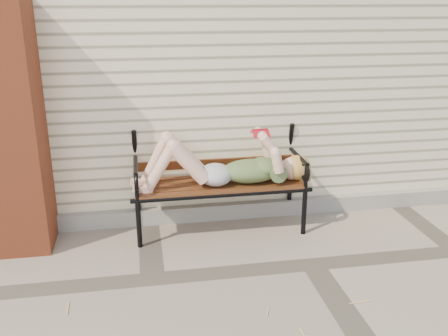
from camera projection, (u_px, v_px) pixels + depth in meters
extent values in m
plane|color=gray|center=(313.00, 264.00, 3.93)|extent=(80.00, 80.00, 0.00)
cube|color=#F3E5BE|center=(238.00, 38.00, 6.23)|extent=(8.00, 4.00, 3.00)
cube|color=#A7A497|center=(279.00, 207.00, 4.80)|extent=(8.00, 0.10, 0.15)
cube|color=#AA4726|center=(9.00, 130.00, 3.92)|extent=(0.50, 0.50, 2.00)
cylinder|color=black|center=(139.00, 223.00, 4.13)|extent=(0.04, 0.04, 0.44)
cylinder|color=black|center=(138.00, 203.00, 4.54)|extent=(0.04, 0.04, 0.44)
cylinder|color=black|center=(304.00, 211.00, 4.37)|extent=(0.04, 0.04, 0.44)
cylinder|color=black|center=(290.00, 193.00, 4.77)|extent=(0.04, 0.04, 0.44)
cube|color=#5F2D18|center=(219.00, 184.00, 4.38)|extent=(1.47, 0.47, 0.03)
cylinder|color=black|center=(224.00, 195.00, 4.18)|extent=(1.55, 0.04, 0.04)
cylinder|color=black|center=(216.00, 178.00, 4.59)|extent=(1.55, 0.04, 0.04)
torus|color=black|center=(213.00, 122.00, 4.52)|extent=(0.27, 0.03, 0.27)
ellipsoid|color=#0A3E4C|center=(251.00, 171.00, 4.36)|extent=(0.52, 0.30, 0.20)
ellipsoid|color=#0A3E4C|center=(263.00, 167.00, 4.37)|extent=(0.25, 0.29, 0.15)
ellipsoid|color=#ADADB2|center=(216.00, 175.00, 4.31)|extent=(0.29, 0.33, 0.18)
sphere|color=#FFC4AB|center=(292.00, 168.00, 4.42)|extent=(0.21, 0.21, 0.21)
ellipsoid|color=tan|center=(297.00, 168.00, 4.43)|extent=(0.24, 0.25, 0.22)
cube|color=maroon|center=(260.00, 130.00, 4.25)|extent=(0.14, 0.02, 0.02)
cube|color=white|center=(261.00, 134.00, 4.22)|extent=(0.14, 0.08, 0.05)
cube|color=white|center=(259.00, 132.00, 4.30)|extent=(0.14, 0.08, 0.05)
cube|color=maroon|center=(261.00, 134.00, 4.22)|extent=(0.15, 0.09, 0.05)
cube|color=maroon|center=(259.00, 131.00, 4.30)|extent=(0.15, 0.09, 0.05)
cylinder|color=#E8C571|center=(249.00, 326.00, 3.18)|extent=(0.06, 0.08, 0.01)
cylinder|color=#E8C571|center=(236.00, 284.00, 3.65)|extent=(0.11, 0.07, 0.01)
cylinder|color=#E8C571|center=(352.00, 313.00, 3.31)|extent=(0.14, 0.01, 0.01)
cylinder|color=#E8C571|center=(241.00, 277.00, 3.73)|extent=(0.11, 0.07, 0.01)
cylinder|color=#E8C571|center=(229.00, 297.00, 3.48)|extent=(0.09, 0.11, 0.01)
cylinder|color=#E8C571|center=(94.00, 326.00, 3.18)|extent=(0.13, 0.12, 0.01)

